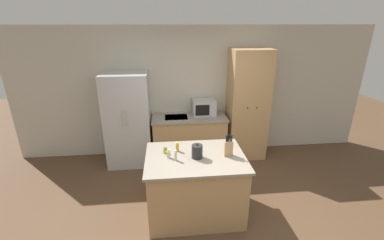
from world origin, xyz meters
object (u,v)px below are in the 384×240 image
(spice_bottle_amber_oil, at_px, (177,147))
(knife_block, at_px, (228,148))
(spice_bottle_tall_dark, at_px, (168,154))
(pantry_cabinet, at_px, (247,105))
(kettle, at_px, (197,151))
(refrigerator, at_px, (128,120))
(microwave, at_px, (204,107))
(spice_bottle_green_herb, at_px, (166,151))
(spice_bottle_short_red, at_px, (176,156))

(spice_bottle_amber_oil, bearing_deg, knife_block, -16.31)
(knife_block, distance_m, spice_bottle_tall_dark, 0.82)
(pantry_cabinet, height_order, kettle, pantry_cabinet)
(spice_bottle_amber_oil, bearing_deg, refrigerator, 121.15)
(knife_block, distance_m, kettle, 0.43)
(spice_bottle_tall_dark, xyz_separation_m, kettle, (0.38, -0.04, 0.04))
(spice_bottle_tall_dark, height_order, spice_bottle_amber_oil, spice_bottle_amber_oil)
(microwave, xyz_separation_m, spice_bottle_green_herb, (-0.78, -1.62, -0.09))
(spice_bottle_amber_oil, relative_size, kettle, 0.66)
(refrigerator, height_order, spice_bottle_short_red, refrigerator)
(spice_bottle_short_red, bearing_deg, spice_bottle_tall_dark, 138.72)
(knife_block, height_order, spice_bottle_tall_dark, knife_block)
(microwave, bearing_deg, kettle, -101.17)
(spice_bottle_green_herb, bearing_deg, kettle, -21.93)
(microwave, xyz_separation_m, spice_bottle_short_red, (-0.64, -1.83, -0.06))
(spice_bottle_short_red, relative_size, kettle, 0.71)
(knife_block, height_order, kettle, knife_block)
(spice_bottle_tall_dark, height_order, spice_bottle_green_herb, spice_bottle_tall_dark)
(microwave, relative_size, kettle, 2.17)
(spice_bottle_green_herb, height_order, kettle, kettle)
(knife_block, bearing_deg, spice_bottle_short_red, -175.46)
(spice_bottle_short_red, height_order, kettle, kettle)
(refrigerator, relative_size, spice_bottle_short_red, 12.15)
(pantry_cabinet, height_order, microwave, pantry_cabinet)
(refrigerator, height_order, pantry_cabinet, pantry_cabinet)
(spice_bottle_short_red, distance_m, spice_bottle_amber_oil, 0.26)
(pantry_cabinet, distance_m, spice_bottle_green_herb, 2.24)
(microwave, height_order, spice_bottle_tall_dark, microwave)
(pantry_cabinet, distance_m, knife_block, 1.86)
(spice_bottle_green_herb, bearing_deg, spice_bottle_tall_dark, -73.60)
(refrigerator, bearing_deg, spice_bottle_amber_oil, -58.85)
(microwave, bearing_deg, spice_bottle_green_herb, -115.59)
(microwave, distance_m, kettle, 1.82)
(spice_bottle_amber_oil, bearing_deg, spice_bottle_green_herb, -165.19)
(knife_block, relative_size, kettle, 1.52)
(spice_bottle_tall_dark, xyz_separation_m, spice_bottle_short_red, (0.09, -0.08, 0.01))
(spice_bottle_short_red, bearing_deg, kettle, 8.55)
(refrigerator, bearing_deg, spice_bottle_green_herb, -64.65)
(refrigerator, distance_m, spice_bottle_amber_oil, 1.68)
(spice_bottle_short_red, bearing_deg, knife_block, 4.54)
(pantry_cabinet, bearing_deg, microwave, 173.98)
(microwave, bearing_deg, pantry_cabinet, -6.02)
(spice_bottle_short_red, bearing_deg, refrigerator, 116.18)
(refrigerator, relative_size, spice_bottle_amber_oil, 12.98)
(knife_block, height_order, spice_bottle_short_red, knife_block)
(spice_bottle_tall_dark, bearing_deg, spice_bottle_green_herb, 106.40)
(microwave, height_order, knife_block, knife_block)
(microwave, bearing_deg, spice_bottle_tall_dark, -112.80)
(knife_block, height_order, spice_bottle_amber_oil, knife_block)
(spice_bottle_tall_dark, bearing_deg, knife_block, -1.67)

